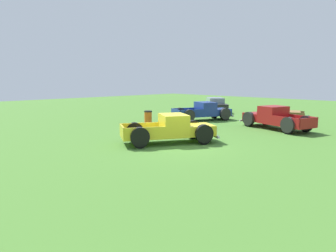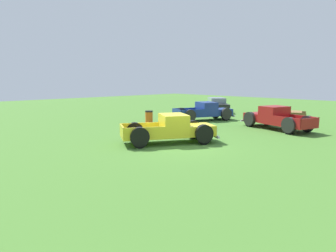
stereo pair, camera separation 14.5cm
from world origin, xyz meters
name	(u,v)px [view 2 (the right image)]	position (x,y,z in m)	size (l,w,h in m)	color
ground_plane	(182,145)	(0.00, 0.00, 0.00)	(80.00, 80.00, 0.00)	#477A2D
pickup_truck_foreground	(175,129)	(-0.73, 0.18, 0.72)	(3.91, 5.12, 1.50)	yellow
pickup_truck_behind_left	(273,118)	(0.68, 8.16, 0.73)	(5.27, 3.09, 1.52)	maroon
pickup_truck_behind_right	(207,112)	(-5.06, 8.27, 0.71)	(3.38, 5.14, 1.48)	navy
sedan_distant_a	(217,104)	(-8.44, 14.09, 0.75)	(4.36, 4.20, 1.44)	black
picnic_table	(296,115)	(0.27, 12.86, 0.49)	(2.06, 2.23, 0.78)	olive
trash_can	(149,117)	(-7.08, 3.82, 0.48)	(0.59, 0.59, 0.95)	orange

